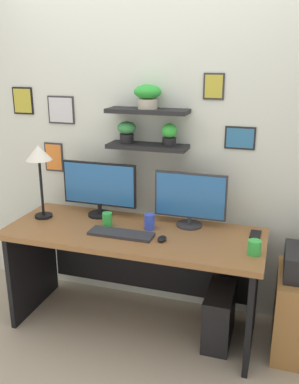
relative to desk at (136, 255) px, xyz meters
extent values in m
plane|color=tan|center=(0.00, -0.06, -0.55)|extent=(8.00, 8.00, 0.00)
cube|color=silver|center=(0.00, 0.38, 0.80)|extent=(4.40, 0.04, 2.70)
cube|color=black|center=(0.00, 0.26, 0.73)|extent=(0.58, 0.20, 0.03)
cube|color=black|center=(0.00, 0.26, 0.99)|extent=(0.58, 0.20, 0.03)
cylinder|color=black|center=(-0.16, 0.26, 0.78)|extent=(0.10, 0.10, 0.07)
ellipsoid|color=#398E4A|center=(-0.16, 0.26, 0.86)|extent=(0.13, 0.13, 0.09)
cylinder|color=#B2A899|center=(0.00, 0.26, 1.03)|extent=(0.14, 0.14, 0.07)
ellipsoid|color=green|center=(0.00, 0.26, 1.12)|extent=(0.19, 0.19, 0.10)
cylinder|color=black|center=(0.16, 0.26, 0.78)|extent=(0.10, 0.10, 0.06)
ellipsoid|color=green|center=(0.16, 0.26, 0.86)|extent=(0.11, 0.11, 0.10)
cube|color=#2D2D33|center=(-0.73, 0.36, 0.96)|extent=(0.22, 0.02, 0.21)
cube|color=silver|center=(-0.73, 0.35, 0.96)|extent=(0.20, 0.00, 0.19)
cube|color=black|center=(0.64, 0.36, 0.81)|extent=(0.21, 0.02, 0.16)
cube|color=teal|center=(0.64, 0.35, 0.81)|extent=(0.19, 0.00, 0.13)
cube|color=#2D2D33|center=(-0.82, 0.36, 0.58)|extent=(0.16, 0.02, 0.23)
cube|color=orange|center=(-0.82, 0.35, 0.58)|extent=(0.14, 0.00, 0.21)
cube|color=black|center=(-1.07, 0.36, 1.02)|extent=(0.18, 0.02, 0.21)
cube|color=gold|center=(-1.07, 0.35, 1.02)|extent=(0.15, 0.00, 0.19)
cube|color=#2D2D33|center=(0.44, 0.36, 1.15)|extent=(0.14, 0.02, 0.18)
cube|color=gold|center=(0.44, 0.35, 1.15)|extent=(0.12, 0.00, 0.15)
cube|color=brown|center=(0.00, -0.06, 0.18)|extent=(1.78, 0.68, 0.04)
cube|color=black|center=(-0.83, -0.06, -0.19)|extent=(0.04, 0.62, 0.71)
cube|color=black|center=(0.83, -0.06, -0.19)|extent=(0.04, 0.62, 0.71)
cube|color=black|center=(0.00, 0.24, -0.15)|extent=(1.58, 0.02, 0.50)
cylinder|color=black|center=(-0.34, 0.15, 0.21)|extent=(0.18, 0.18, 0.02)
cylinder|color=black|center=(-0.34, 0.15, 0.26)|extent=(0.03, 0.03, 0.08)
cube|color=black|center=(-0.34, 0.16, 0.45)|extent=(0.57, 0.02, 0.33)
cube|color=#2866B2|center=(-0.34, 0.15, 0.45)|extent=(0.55, 0.00, 0.30)
cylinder|color=#2D2D33|center=(0.34, 0.15, 0.21)|extent=(0.18, 0.18, 0.02)
cylinder|color=#2D2D33|center=(0.34, 0.15, 0.25)|extent=(0.03, 0.03, 0.06)
cube|color=#2D2D33|center=(0.34, 0.16, 0.43)|extent=(0.51, 0.02, 0.33)
cube|color=#2866B2|center=(0.34, 0.15, 0.43)|extent=(0.48, 0.00, 0.30)
cube|color=#2D2D33|center=(-0.06, -0.15, 0.21)|extent=(0.44, 0.14, 0.02)
ellipsoid|color=black|center=(0.23, -0.15, 0.22)|extent=(0.06, 0.09, 0.03)
cylinder|color=black|center=(-0.73, -0.01, 0.21)|extent=(0.13, 0.13, 0.02)
cylinder|color=black|center=(-0.73, -0.01, 0.43)|extent=(0.02, 0.02, 0.42)
cone|color=white|center=(-0.73, -0.01, 0.70)|extent=(0.19, 0.19, 0.11)
cube|color=black|center=(0.80, 0.13, 0.21)|extent=(0.07, 0.14, 0.01)
cylinder|color=green|center=(0.82, -0.17, 0.25)|extent=(0.08, 0.08, 0.09)
cylinder|color=green|center=(-0.21, -0.03, 0.25)|extent=(0.07, 0.07, 0.10)
cylinder|color=blue|center=(0.09, 0.01, 0.26)|extent=(0.07, 0.07, 0.11)
cube|color=black|center=(0.61, -0.04, -0.35)|extent=(0.18, 0.40, 0.38)
camera|label=1|loc=(0.91, -2.56, 1.34)|focal=39.26mm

